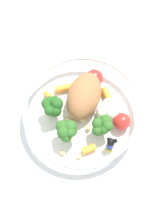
# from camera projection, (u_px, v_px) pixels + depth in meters

# --- Properties ---
(ground_plane) EXTENTS (2.40, 2.40, 0.00)m
(ground_plane) POSITION_uv_depth(u_px,v_px,m) (77.00, 122.00, 0.58)
(ground_plane) COLOR white
(food_container) EXTENTS (0.21, 0.21, 0.06)m
(food_container) POSITION_uv_depth(u_px,v_px,m) (86.00, 109.00, 0.56)
(food_container) COLOR white
(food_container) RESTS_ON ground_plane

